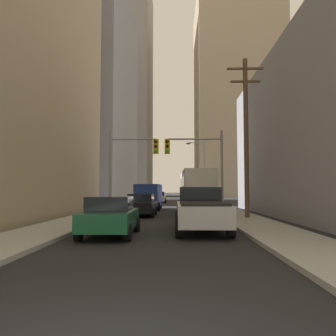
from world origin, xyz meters
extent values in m
cube|color=#9E9E99|center=(-4.68, 50.00, 0.07)|extent=(2.62, 160.00, 0.15)
cube|color=#9E9E99|center=(4.68, 50.00, 0.07)|extent=(2.62, 160.00, 0.15)
cube|color=silver|center=(2.53, 27.45, 1.95)|extent=(2.65, 11.53, 2.90)
cube|color=black|center=(1.27, 27.45, 2.47)|extent=(0.16, 10.58, 0.80)
cube|color=red|center=(1.27, 27.45, 1.37)|extent=(0.16, 10.58, 0.28)
cylinder|color=black|center=(1.36, 31.48, 0.50)|extent=(0.32, 1.00, 1.00)
cylinder|color=black|center=(3.71, 31.48, 0.50)|extent=(0.32, 1.00, 1.00)
cylinder|color=black|center=(1.36, 24.23, 0.50)|extent=(0.32, 1.00, 1.00)
cylinder|color=black|center=(3.71, 24.23, 0.50)|extent=(0.32, 1.00, 1.00)
cube|color=#B7BABF|center=(1.78, 11.10, 0.80)|extent=(2.02, 5.41, 0.80)
cube|color=black|center=(1.78, 12.07, 1.55)|extent=(1.81, 1.81, 0.70)
cube|color=black|center=(1.78, 9.75, 1.25)|extent=(1.77, 2.38, 0.10)
cylinder|color=black|center=(0.82, 12.83, 0.40)|extent=(0.28, 0.80, 0.80)
cylinder|color=black|center=(2.74, 12.83, 0.40)|extent=(0.28, 0.80, 0.80)
cylinder|color=black|center=(0.82, 9.37, 0.40)|extent=(0.28, 0.80, 0.80)
cylinder|color=black|center=(2.74, 9.37, 0.40)|extent=(0.28, 0.80, 0.80)
cube|color=navy|center=(-1.72, 26.96, 1.31)|extent=(2.18, 5.27, 1.90)
cube|color=black|center=(-1.72, 29.56, 1.73)|extent=(1.76, 0.08, 0.60)
cylinder|color=black|center=(-2.68, 28.62, 0.36)|extent=(0.24, 0.72, 0.72)
cylinder|color=black|center=(-0.76, 28.62, 0.36)|extent=(0.24, 0.72, 0.72)
cylinder|color=black|center=(-2.68, 25.29, 0.36)|extent=(0.24, 0.72, 0.72)
cylinder|color=black|center=(-0.76, 25.29, 0.36)|extent=(0.24, 0.72, 0.72)
cube|color=#195938|center=(-1.83, 9.84, 0.65)|extent=(1.89, 4.24, 0.65)
cube|color=black|center=(-1.83, 9.69, 1.25)|extent=(1.62, 1.93, 0.55)
cylinder|color=black|center=(-2.69, 11.19, 0.32)|extent=(0.22, 0.64, 0.64)
cylinder|color=black|center=(-0.96, 11.19, 0.32)|extent=(0.22, 0.64, 0.64)
cylinder|color=black|center=(-2.69, 8.50, 0.32)|extent=(0.22, 0.64, 0.64)
cylinder|color=black|center=(-0.96, 8.50, 0.32)|extent=(0.22, 0.64, 0.64)
cube|color=black|center=(-1.63, 19.56, 0.65)|extent=(1.89, 4.24, 0.65)
cube|color=black|center=(-1.63, 19.41, 1.25)|extent=(1.63, 1.93, 0.55)
cylinder|color=black|center=(-2.50, 20.91, 0.32)|extent=(0.22, 0.64, 0.64)
cylinder|color=black|center=(-0.77, 20.91, 0.32)|extent=(0.22, 0.64, 0.64)
cylinder|color=black|center=(-2.50, 18.22, 0.32)|extent=(0.22, 0.64, 0.64)
cylinder|color=black|center=(-0.77, 18.22, 0.32)|extent=(0.22, 0.64, 0.64)
cube|color=slate|center=(1.80, 18.82, 0.65)|extent=(1.84, 4.22, 0.65)
cube|color=black|center=(1.80, 18.67, 1.25)|extent=(1.60, 1.92, 0.55)
cylinder|color=black|center=(0.94, 20.16, 0.32)|extent=(0.22, 0.64, 0.64)
cylinder|color=black|center=(2.67, 20.16, 0.32)|extent=(0.22, 0.64, 0.64)
cylinder|color=black|center=(0.94, 17.47, 0.32)|extent=(0.22, 0.64, 0.64)
cylinder|color=black|center=(2.67, 17.47, 0.32)|extent=(0.22, 0.64, 0.64)
cube|color=#C6B793|center=(-1.60, 42.13, 0.65)|extent=(1.80, 4.20, 0.65)
cube|color=black|center=(-1.60, 41.98, 1.25)|extent=(1.59, 1.90, 0.55)
cylinder|color=black|center=(-2.46, 43.48, 0.32)|extent=(0.22, 0.64, 0.64)
cylinder|color=black|center=(-0.74, 43.48, 0.32)|extent=(0.22, 0.64, 0.64)
cylinder|color=black|center=(-2.46, 40.79, 0.32)|extent=(0.22, 0.64, 0.64)
cylinder|color=black|center=(-0.74, 40.79, 0.32)|extent=(0.22, 0.64, 0.64)
cylinder|color=gray|center=(-3.97, 20.58, 3.00)|extent=(0.18, 0.18, 6.00)
cylinder|color=gray|center=(-2.34, 20.58, 5.40)|extent=(3.26, 0.12, 0.12)
cube|color=gold|center=(-0.71, 20.58, 4.88)|extent=(0.38, 0.30, 1.05)
sphere|color=black|center=(-0.71, 20.41, 5.21)|extent=(0.24, 0.24, 0.24)
sphere|color=black|center=(-0.71, 20.41, 4.88)|extent=(0.24, 0.24, 0.24)
sphere|color=#19D833|center=(-0.71, 20.41, 4.54)|extent=(0.24, 0.24, 0.24)
cylinder|color=gray|center=(3.97, 20.58, 3.00)|extent=(0.18, 0.18, 6.00)
cylinder|color=gray|center=(2.04, 20.58, 5.40)|extent=(3.87, 0.12, 0.12)
cube|color=gold|center=(0.10, 20.58, 4.88)|extent=(0.38, 0.30, 1.05)
sphere|color=black|center=(0.10, 20.41, 5.21)|extent=(0.24, 0.24, 0.24)
sphere|color=black|center=(0.10, 20.41, 4.88)|extent=(0.24, 0.24, 0.24)
sphere|color=#19D833|center=(0.10, 20.41, 4.54)|extent=(0.24, 0.24, 0.24)
cylinder|color=brown|center=(4.94, 16.89, 4.88)|extent=(0.28, 0.28, 9.76)
cube|color=brown|center=(4.94, 16.89, 9.16)|extent=(2.20, 0.12, 0.12)
cube|color=brown|center=(4.94, 16.89, 8.36)|extent=(1.80, 0.12, 0.12)
cylinder|color=gray|center=(4.07, 35.91, 3.75)|extent=(0.16, 0.16, 7.50)
cylinder|color=gray|center=(3.13, 35.91, 7.30)|extent=(1.88, 0.10, 0.10)
ellipsoid|color=#4C4C51|center=(2.20, 35.91, 7.20)|extent=(0.56, 0.32, 0.20)
cube|color=#93939E|center=(-18.58, 46.21, 15.25)|extent=(24.35, 24.21, 30.51)
cube|color=gray|center=(-15.73, 89.39, 30.29)|extent=(18.59, 22.70, 60.58)
cube|color=tan|center=(17.55, 89.42, 27.17)|extent=(22.23, 25.48, 54.33)
camera|label=1|loc=(0.70, -3.22, 1.79)|focal=35.89mm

